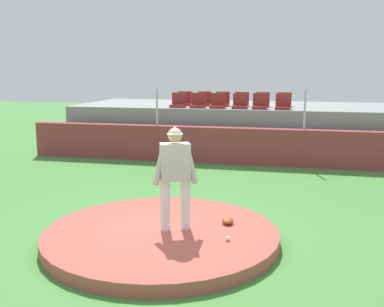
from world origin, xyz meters
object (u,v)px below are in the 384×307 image
at_px(pitcher, 175,170).
at_px(stadium_chair_5, 283,105).
at_px(stadium_chair_1, 198,103).
at_px(stadium_chair_7, 204,101).
at_px(fielding_glove, 228,221).
at_px(stadium_chair_4, 260,104).
at_px(stadium_chair_6, 184,101).
at_px(stadium_chair_11, 284,103).
at_px(stadium_chair_2, 218,103).
at_px(stadium_chair_3, 240,104).
at_px(baseball, 228,239).
at_px(stadium_chair_0, 178,103).
at_px(stadium_chair_9, 242,102).
at_px(stadium_chair_10, 262,102).
at_px(stadium_chair_8, 222,102).

relative_size(pitcher, stadium_chair_5, 3.57).
xyz_separation_m(stadium_chair_1, stadium_chair_7, (0.02, 0.91, 0.00)).
bearing_deg(stadium_chair_7, fielding_glove, 104.30).
bearing_deg(stadium_chair_4, stadium_chair_6, -17.85).
relative_size(pitcher, stadium_chair_11, 3.57).
xyz_separation_m(stadium_chair_2, stadium_chair_3, (0.74, 0.03, 0.00)).
bearing_deg(stadium_chair_7, stadium_chair_2, 125.11).
height_order(baseball, stadium_chair_0, stadium_chair_0).
relative_size(stadium_chair_4, stadium_chair_11, 1.00).
distance_m(stadium_chair_9, stadium_chair_10, 0.71).
xyz_separation_m(stadium_chair_8, stadium_chair_11, (2.14, 0.03, 0.00)).
bearing_deg(stadium_chair_1, stadium_chair_10, -157.18).
relative_size(baseball, stadium_chair_8, 0.15).
bearing_deg(pitcher, stadium_chair_1, 75.60).
relative_size(stadium_chair_1, stadium_chair_4, 1.00).
xyz_separation_m(pitcher, stadium_chair_0, (-1.97, 7.75, 0.56)).
relative_size(pitcher, baseball, 24.11).
bearing_deg(stadium_chair_8, fielding_glove, 99.90).
bearing_deg(baseball, stadium_chair_0, 109.84).
xyz_separation_m(pitcher, stadium_chair_8, (-0.59, 8.63, 0.56)).
height_order(stadium_chair_3, stadium_chair_7, same).
xyz_separation_m(baseball, stadium_chair_4, (-0.16, 8.06, 1.55)).
bearing_deg(fielding_glove, stadium_chair_11, -13.89).
bearing_deg(stadium_chair_0, stadium_chair_9, -157.09).
distance_m(stadium_chair_5, stadium_chair_7, 2.94).
height_order(pitcher, stadium_chair_1, stadium_chair_1).
distance_m(baseball, stadium_chair_9, 9.13).
distance_m(fielding_glove, stadium_chair_4, 7.41).
xyz_separation_m(baseball, stadium_chair_10, (-0.15, 8.96, 1.55)).
distance_m(fielding_glove, stadium_chair_7, 8.58).
bearing_deg(pitcher, stadium_chair_9, 65.66).
bearing_deg(baseball, stadium_chair_6, 108.07).
xyz_separation_m(pitcher, stadium_chair_5, (1.53, 7.71, 0.56)).
relative_size(pitcher, stadium_chair_1, 3.57).
relative_size(stadium_chair_0, stadium_chair_7, 1.00).
relative_size(pitcher, stadium_chair_8, 3.57).
relative_size(fielding_glove, stadium_chair_6, 0.60).
bearing_deg(stadium_chair_11, stadium_chair_2, 23.45).
height_order(baseball, stadium_chair_7, stadium_chair_7).
xyz_separation_m(fielding_glove, stadium_chair_6, (-2.80, 8.14, 1.53)).
bearing_deg(stadium_chair_6, stadium_chair_2, 146.87).
height_order(stadium_chair_4, stadium_chair_9, same).
relative_size(stadium_chair_9, stadium_chair_11, 1.00).
relative_size(baseball, stadium_chair_3, 0.15).
bearing_deg(stadium_chair_8, stadium_chair_6, 0.25).
relative_size(pitcher, stadium_chair_6, 3.57).
relative_size(fielding_glove, stadium_chair_10, 0.60).
xyz_separation_m(fielding_glove, stadium_chair_3, (-0.69, 7.27, 1.53)).
bearing_deg(pitcher, stadium_chair_7, 74.52).
bearing_deg(stadium_chair_0, stadium_chair_1, 179.90).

